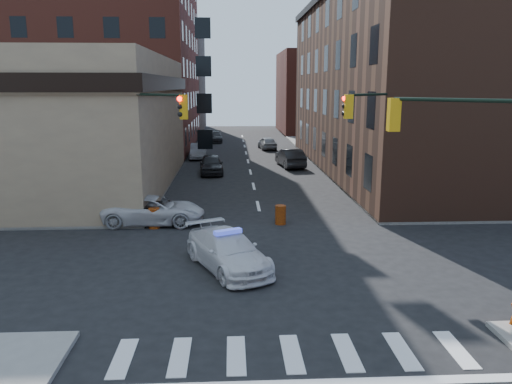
{
  "coord_description": "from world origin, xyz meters",
  "views": [
    {
      "loc": [
        -1.57,
        -18.93,
        7.07
      ],
      "look_at": [
        -0.44,
        3.77,
        2.2
      ],
      "focal_mm": 35.0,
      "sensor_mm": 36.0,
      "label": 1
    }
  ],
  "objects": [
    {
      "name": "ground",
      "position": [
        0.0,
        0.0,
        0.0
      ],
      "size": [
        140.0,
        140.0,
        0.0
      ],
      "primitive_type": "plane",
      "color": "black",
      "rests_on": "ground"
    },
    {
      "name": "sidewalk_nw",
      "position": [
        -23.0,
        32.75,
        0.07
      ],
      "size": [
        34.0,
        54.5,
        0.15
      ],
      "primitive_type": "cube",
      "color": "gray",
      "rests_on": "ground"
    },
    {
      "name": "sidewalk_ne",
      "position": [
        23.0,
        32.75,
        0.07
      ],
      "size": [
        34.0,
        54.5,
        0.15
      ],
      "primitive_type": "cube",
      "color": "gray",
      "rests_on": "ground"
    },
    {
      "name": "bank_building",
      "position": [
        -17.0,
        16.5,
        4.5
      ],
      "size": [
        22.0,
        22.0,
        9.0
      ],
      "primitive_type": "cube",
      "color": "#907C5E",
      "rests_on": "ground"
    },
    {
      "name": "apartment_block",
      "position": [
        -18.5,
        40.0,
        12.0
      ],
      "size": [
        25.0,
        25.0,
        24.0
      ],
      "primitive_type": "cube",
      "color": "maroon",
      "rests_on": "ground"
    },
    {
      "name": "commercial_row_ne",
      "position": [
        13.0,
        22.5,
        7.0
      ],
      "size": [
        14.0,
        34.0,
        14.0
      ],
      "primitive_type": "cube",
      "color": "#48291C",
      "rests_on": "ground"
    },
    {
      "name": "filler_nw",
      "position": [
        -16.0,
        62.0,
        8.0
      ],
      "size": [
        20.0,
        18.0,
        16.0
      ],
      "primitive_type": "cube",
      "color": "brown",
      "rests_on": "ground"
    },
    {
      "name": "filler_ne",
      "position": [
        14.0,
        58.0,
        6.0
      ],
      "size": [
        16.0,
        16.0,
        12.0
      ],
      "primitive_type": "cube",
      "color": "maroon",
      "rests_on": "ground"
    },
    {
      "name": "signal_pole_se",
      "position": [
        6.04,
        -5.52,
        4.61
      ],
      "size": [
        5.4,
        5.27,
        8.0
      ],
      "rotation": [
        0.0,
        0.0,
        2.36
      ],
      "color": "black",
      "rests_on": "sidewalk_se"
    },
    {
      "name": "signal_pole_nw",
      "position": [
        -5.85,
        5.34,
        4.34
      ],
      "size": [
        3.58,
        3.67,
        8.0
      ],
      "rotation": [
        0.0,
        0.0,
        -0.79
      ],
      "color": "black",
      "rests_on": "sidewalk_nw"
    },
    {
      "name": "signal_pole_ne",
      "position": [
        5.84,
        5.35,
        4.34
      ],
      "size": [
        3.67,
        3.58,
        8.0
      ],
      "rotation": [
        0.0,
        0.0,
        -2.36
      ],
      "color": "black",
      "rests_on": "sidewalk_ne"
    },
    {
      "name": "tree_ne_near",
      "position": [
        7.5,
        26.0,
        3.49
      ],
      "size": [
        3.0,
        3.0,
        4.85
      ],
      "color": "black",
      "rests_on": "sidewalk_ne"
    },
    {
      "name": "tree_ne_far",
      "position": [
        7.5,
        34.0,
        3.49
      ],
      "size": [
        3.0,
        3.0,
        4.85
      ],
      "color": "black",
      "rests_on": "sidewalk_ne"
    },
    {
      "name": "police_car",
      "position": [
        -1.75,
        -0.29,
        0.73
      ],
      "size": [
        3.97,
        5.4,
        1.45
      ],
      "primitive_type": "imported",
      "rotation": [
        0.0,
        0.0,
        0.44
      ],
      "color": "silver",
      "rests_on": "ground"
    },
    {
      "name": "pickup",
      "position": [
        -5.62,
        6.41,
        0.73
      ],
      "size": [
        5.27,
        2.5,
        1.45
      ],
      "primitive_type": "imported",
      "rotation": [
        0.0,
        0.0,
        1.55
      ],
      "color": "#B9B8BD",
      "rests_on": "ground"
    },
    {
      "name": "parked_car_wnear",
      "position": [
        -3.21,
        21.35,
        0.77
      ],
      "size": [
        2.11,
        4.65,
        1.55
      ],
      "primitive_type": "imported",
      "rotation": [
        0.0,
        0.0,
        0.06
      ],
      "color": "black",
      "rests_on": "ground"
    },
    {
      "name": "parked_car_wfar",
      "position": [
        -4.78,
        30.17,
        0.74
      ],
      "size": [
        1.72,
        4.53,
        1.47
      ],
      "primitive_type": "imported",
      "rotation": [
        0.0,
        0.0,
        0.04
      ],
      "color": "gray",
      "rests_on": "ground"
    },
    {
      "name": "parked_car_wdeep",
      "position": [
        -3.62,
        44.71,
        0.67
      ],
      "size": [
        2.04,
        4.69,
        1.34
      ],
      "primitive_type": "imported",
      "rotation": [
        0.0,
        0.0,
        0.03
      ],
      "color": "black",
      "rests_on": "ground"
    },
    {
      "name": "parked_car_enear",
      "position": [
        3.62,
        24.49,
        0.81
      ],
      "size": [
        2.35,
        5.11,
        1.62
      ],
      "primitive_type": "imported",
      "rotation": [
        0.0,
        0.0,
        3.27
      ],
      "color": "black",
      "rests_on": "ground"
    },
    {
      "name": "parked_car_efar",
      "position": [
        2.5,
        37.08,
        0.72
      ],
      "size": [
        2.16,
        4.38,
        1.44
      ],
      "primitive_type": "imported",
      "rotation": [
        0.0,
        0.0,
        3.25
      ],
      "color": "gray",
      "rests_on": "ground"
    },
    {
      "name": "pedestrian_a",
      "position": [
        -6.52,
        7.29,
        0.98
      ],
      "size": [
        0.71,
        0.61,
        1.65
      ],
      "primitive_type": "imported",
      "rotation": [
        0.0,
        0.0,
        -0.43
      ],
      "color": "black",
      "rests_on": "sidewalk_nw"
    },
    {
      "name": "pedestrian_b",
      "position": [
        -11.63,
        8.89,
        1.13
      ],
      "size": [
        1.08,
        0.91,
        1.95
      ],
      "primitive_type": "imported",
      "rotation": [
        0.0,
        0.0,
        -0.2
      ],
      "color": "black",
      "rests_on": "sidewalk_nw"
    },
    {
      "name": "pedestrian_c",
      "position": [
        -13.0,
        8.66,
        0.95
      ],
      "size": [
        0.97,
        0.9,
        1.6
      ],
      "primitive_type": "imported",
      "rotation": [
        0.0,
        0.0,
        0.69
      ],
      "color": "#1D212B",
      "rests_on": "sidewalk_nw"
    },
    {
      "name": "barrel_road",
      "position": [
        0.94,
        6.0,
        0.5
      ],
      "size": [
        0.65,
        0.65,
        1.0
      ],
      "primitive_type": "cylinder",
      "rotation": [
        0.0,
        0.0,
        0.19
      ],
      "color": "#D8550A",
      "rests_on": "ground"
    },
    {
      "name": "barrel_bank",
      "position": [
        -5.5,
        5.6,
        0.51
      ],
      "size": [
        0.64,
        0.64,
        1.02
      ],
      "primitive_type": "cylinder",
      "rotation": [
        0.0,
        0.0,
        -0.13
      ],
      "color": "red",
      "rests_on": "ground"
    },
    {
      "name": "barricade_nw_a",
      "position": [
        -6.5,
        7.83,
        0.59
      ],
      "size": [
        1.25,
        0.77,
        0.88
      ],
      "primitive_type": null,
      "rotation": [
        0.0,
        0.0,
        0.17
      ],
      "color": "#CD5209",
      "rests_on": "sidewalk_nw"
    },
    {
      "name": "barricade_nw_b",
      "position": [
        -8.55,
        8.0,
        0.66
      ],
      "size": [
        1.45,
        0.9,
        1.01
      ],
      "primitive_type": null,
      "rotation": [
        0.0,
        0.0,
        -0.18
      ],
      "color": "#D4430A",
      "rests_on": "sidewalk_nw"
    }
  ]
}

